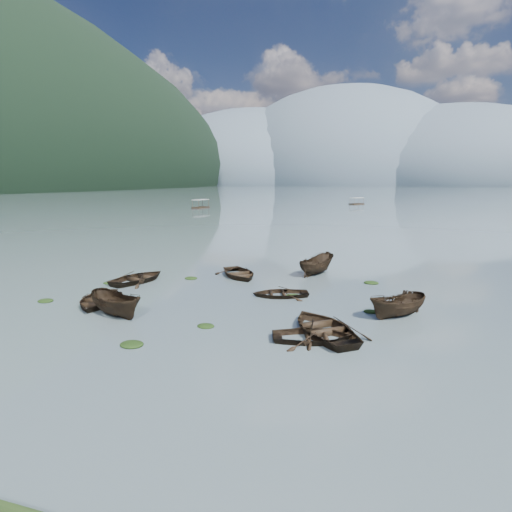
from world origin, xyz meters
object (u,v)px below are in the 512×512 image
(rowboat_3, at_px, (324,334))
(pontoon_centre, at_px, (357,204))
(pontoon_left, at_px, (201,208))
(rowboat_0, at_px, (98,304))

(rowboat_3, distance_m, pontoon_centre, 122.57)
(pontoon_centre, bearing_deg, rowboat_3, -53.03)
(rowboat_3, height_order, pontoon_left, pontoon_left)
(rowboat_3, relative_size, pontoon_left, 0.81)
(pontoon_left, relative_size, pontoon_centre, 1.11)
(pontoon_centre, bearing_deg, pontoon_left, -107.23)
(rowboat_0, xyz_separation_m, pontoon_centre, (10.69, 121.53, 0.00))
(rowboat_3, bearing_deg, rowboat_0, -39.84)
(rowboat_3, relative_size, pontoon_centre, 0.90)
(rowboat_0, relative_size, rowboat_3, 0.89)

